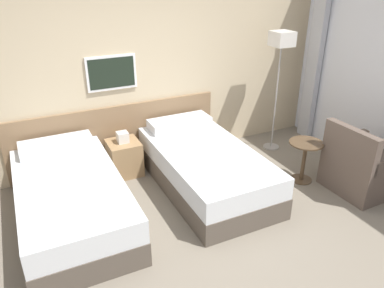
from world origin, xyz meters
name	(u,v)px	position (x,y,z in m)	size (l,w,h in m)	color
ground_plane	(227,237)	(0.00, 0.00, 0.00)	(16.00, 16.00, 0.00)	slate
wall_headboard	(150,69)	(-0.04, 2.06, 1.30)	(10.00, 0.10, 2.70)	#C6B28E
bed_near_door	(71,199)	(-1.38, 0.99, 0.27)	(1.06, 2.04, 0.65)	brown
bed_near_window	(205,167)	(0.25, 0.99, 0.27)	(1.06, 2.04, 0.65)	brown
nightstand	(124,157)	(-0.56, 1.75, 0.24)	(0.41, 0.42, 0.60)	#9E7A51
floor_lamp	(281,49)	(1.70, 1.53, 1.50)	(0.28, 0.28, 1.75)	#9E9993
side_table	(305,154)	(1.46, 0.56, 0.38)	(0.43, 0.43, 0.55)	brown
armchair	(362,169)	(1.97, 0.09, 0.29)	(0.80, 0.75, 0.88)	brown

